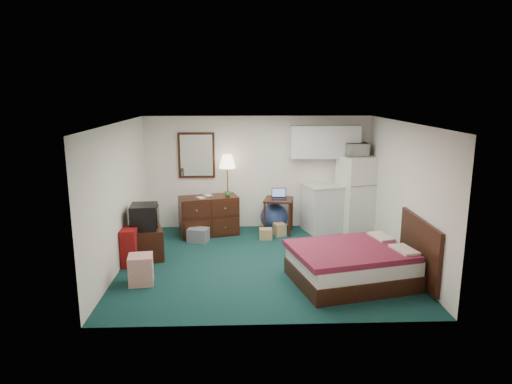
{
  "coord_description": "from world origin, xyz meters",
  "views": [
    {
      "loc": [
        -0.42,
        -7.76,
        3.03
      ],
      "look_at": [
        -0.11,
        0.37,
        1.22
      ],
      "focal_mm": 32.0,
      "sensor_mm": 36.0,
      "label": 1
    }
  ],
  "objects_px": {
    "desk": "(278,216)",
    "suitcase": "(130,247)",
    "dresser": "(209,216)",
    "floor_lamp": "(228,193)",
    "bed": "(351,265)",
    "kitchen_counter": "(326,208)",
    "fridge": "(356,194)",
    "tv_stand": "(146,244)"
  },
  "relations": [
    {
      "from": "floor_lamp",
      "to": "bed",
      "type": "relative_size",
      "value": 0.94
    },
    {
      "from": "tv_stand",
      "to": "suitcase",
      "type": "relative_size",
      "value": 0.93
    },
    {
      "from": "fridge",
      "to": "bed",
      "type": "relative_size",
      "value": 0.93
    },
    {
      "from": "floor_lamp",
      "to": "bed",
      "type": "xyz_separation_m",
      "value": [
        2.05,
        -2.92,
        -0.56
      ]
    },
    {
      "from": "dresser",
      "to": "floor_lamp",
      "type": "height_order",
      "value": "floor_lamp"
    },
    {
      "from": "kitchen_counter",
      "to": "fridge",
      "type": "xyz_separation_m",
      "value": [
        0.63,
        -0.06,
        0.33
      ]
    },
    {
      "from": "fridge",
      "to": "bed",
      "type": "xyz_separation_m",
      "value": [
        -0.75,
        -2.78,
        -0.54
      ]
    },
    {
      "from": "dresser",
      "to": "floor_lamp",
      "type": "relative_size",
      "value": 0.73
    },
    {
      "from": "desk",
      "to": "bed",
      "type": "bearing_deg",
      "value": -59.32
    },
    {
      "from": "bed",
      "to": "tv_stand",
      "type": "xyz_separation_m",
      "value": [
        -3.51,
        1.21,
        -0.0
      ]
    },
    {
      "from": "dresser",
      "to": "floor_lamp",
      "type": "distance_m",
      "value": 0.66
    },
    {
      "from": "floor_lamp",
      "to": "kitchen_counter",
      "type": "distance_m",
      "value": 2.2
    },
    {
      "from": "floor_lamp",
      "to": "desk",
      "type": "relative_size",
      "value": 2.24
    },
    {
      "from": "floor_lamp",
      "to": "desk",
      "type": "distance_m",
      "value": 1.21
    },
    {
      "from": "desk",
      "to": "kitchen_counter",
      "type": "height_order",
      "value": "kitchen_counter"
    },
    {
      "from": "desk",
      "to": "fridge",
      "type": "relative_size",
      "value": 0.45
    },
    {
      "from": "dresser",
      "to": "tv_stand",
      "type": "bearing_deg",
      "value": -141.27
    },
    {
      "from": "floor_lamp",
      "to": "kitchen_counter",
      "type": "height_order",
      "value": "floor_lamp"
    },
    {
      "from": "dresser",
      "to": "floor_lamp",
      "type": "xyz_separation_m",
      "value": [
        0.4,
        0.3,
        0.43
      ]
    },
    {
      "from": "floor_lamp",
      "to": "suitcase",
      "type": "xyz_separation_m",
      "value": [
        -1.68,
        -2.03,
        -0.51
      ]
    },
    {
      "from": "kitchen_counter",
      "to": "tv_stand",
      "type": "distance_m",
      "value": 3.99
    },
    {
      "from": "suitcase",
      "to": "dresser",
      "type": "bearing_deg",
      "value": 52.43
    },
    {
      "from": "fridge",
      "to": "tv_stand",
      "type": "distance_m",
      "value": 4.58
    },
    {
      "from": "floor_lamp",
      "to": "suitcase",
      "type": "distance_m",
      "value": 2.69
    },
    {
      "from": "fridge",
      "to": "suitcase",
      "type": "height_order",
      "value": "fridge"
    },
    {
      "from": "dresser",
      "to": "suitcase",
      "type": "bearing_deg",
      "value": -140.81
    },
    {
      "from": "dresser",
      "to": "bed",
      "type": "xyz_separation_m",
      "value": [
        2.45,
        -2.62,
        -0.13
      ]
    },
    {
      "from": "desk",
      "to": "suitcase",
      "type": "relative_size",
      "value": 1.12
    },
    {
      "from": "desk",
      "to": "suitcase",
      "type": "distance_m",
      "value": 3.33
    },
    {
      "from": "floor_lamp",
      "to": "fridge",
      "type": "distance_m",
      "value": 2.81
    },
    {
      "from": "kitchen_counter",
      "to": "desk",
      "type": "bearing_deg",
      "value": 170.1
    },
    {
      "from": "floor_lamp",
      "to": "tv_stand",
      "type": "xyz_separation_m",
      "value": [
        -1.46,
        -1.71,
        -0.56
      ]
    },
    {
      "from": "floor_lamp",
      "to": "tv_stand",
      "type": "bearing_deg",
      "value": -130.52
    },
    {
      "from": "bed",
      "to": "suitcase",
      "type": "height_order",
      "value": "suitcase"
    },
    {
      "from": "fridge",
      "to": "suitcase",
      "type": "distance_m",
      "value": 4.89
    },
    {
      "from": "desk",
      "to": "tv_stand",
      "type": "height_order",
      "value": "desk"
    },
    {
      "from": "floor_lamp",
      "to": "desk",
      "type": "height_order",
      "value": "floor_lamp"
    },
    {
      "from": "floor_lamp",
      "to": "suitcase",
      "type": "relative_size",
      "value": 2.5
    },
    {
      "from": "kitchen_counter",
      "to": "fridge",
      "type": "bearing_deg",
      "value": -21.4
    },
    {
      "from": "dresser",
      "to": "kitchen_counter",
      "type": "bearing_deg",
      "value": -9.72
    },
    {
      "from": "bed",
      "to": "floor_lamp",
      "type": "bearing_deg",
      "value": 111.43
    },
    {
      "from": "fridge",
      "to": "tv_stand",
      "type": "xyz_separation_m",
      "value": [
        -4.27,
        -1.57,
        -0.55
      ]
    }
  ]
}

